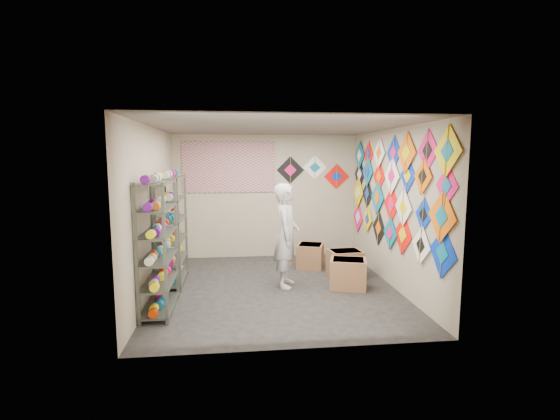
{
  "coord_description": "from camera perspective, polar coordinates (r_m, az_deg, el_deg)",
  "views": [
    {
      "loc": [
        -0.69,
        -6.66,
        2.22
      ],
      "look_at": [
        0.1,
        0.3,
        1.3
      ],
      "focal_mm": 26.0,
      "sensor_mm": 36.0,
      "label": 1
    }
  ],
  "objects": [
    {
      "name": "string_spools",
      "position": [
        6.66,
        -15.8,
        -2.97
      ],
      "size": [
        0.12,
        2.36,
        0.12
      ],
      "color": "#E10C70",
      "rests_on": "ground"
    },
    {
      "name": "shelf_rack_back",
      "position": [
        7.31,
        -14.96,
        -2.79
      ],
      "size": [
        0.4,
        1.1,
        1.9
      ],
      "primitive_type": "cube",
      "color": "#4C5147",
      "rests_on": "ground"
    },
    {
      "name": "room_walls",
      "position": [
        6.73,
        -0.56,
        2.57
      ],
      "size": [
        4.5,
        4.5,
        4.5
      ],
      "color": "tan",
      "rests_on": "ground"
    },
    {
      "name": "kite_wall_display",
      "position": [
        7.21,
        15.29,
        2.51
      ],
      "size": [
        0.05,
        4.32,
        2.06
      ],
      "color": "#0632B7",
      "rests_on": "room_walls"
    },
    {
      "name": "carton_a",
      "position": [
        7.08,
        9.55,
        -8.8
      ],
      "size": [
        0.71,
        0.65,
        0.5
      ],
      "primitive_type": "cube",
      "rotation": [
        0.0,
        0.0,
        -0.28
      ],
      "color": "#956541",
      "rests_on": "ground"
    },
    {
      "name": "carton_c",
      "position": [
        8.25,
        4.29,
        -6.43
      ],
      "size": [
        0.64,
        0.67,
        0.48
      ],
      "primitive_type": "cube",
      "rotation": [
        0.0,
        0.0,
        -0.31
      ],
      "color": "#956541",
      "rests_on": "ground"
    },
    {
      "name": "poster",
      "position": [
        8.9,
        -7.22,
        6.0
      ],
      "size": [
        2.0,
        0.01,
        1.1
      ],
      "primitive_type": "cube",
      "color": "#6C4494",
      "rests_on": "room_walls"
    },
    {
      "name": "shopkeeper",
      "position": [
        6.93,
        0.91,
        -3.59
      ],
      "size": [
        0.84,
        0.71,
        1.78
      ],
      "primitive_type": "imported",
      "rotation": [
        0.0,
        0.0,
        1.34
      ],
      "color": "silver",
      "rests_on": "ground"
    },
    {
      "name": "carton_b",
      "position": [
        7.73,
        9.15,
        -7.41
      ],
      "size": [
        0.64,
        0.54,
        0.49
      ],
      "primitive_type": "cube",
      "rotation": [
        0.0,
        0.0,
        0.09
      ],
      "color": "#956541",
      "rests_on": "ground"
    },
    {
      "name": "back_wall_kites",
      "position": [
        9.08,
        4.66,
        5.43
      ],
      "size": [
        1.64,
        0.02,
        0.76
      ],
      "color": "black",
      "rests_on": "room_walls"
    },
    {
      "name": "shelf_rack_front",
      "position": [
        6.05,
        -16.76,
        -4.96
      ],
      "size": [
        0.4,
        1.1,
        1.9
      ],
      "primitive_type": "cube",
      "color": "#4C5147",
      "rests_on": "ground"
    },
    {
      "name": "ground",
      "position": [
        7.06,
        -0.54,
        -10.85
      ],
      "size": [
        4.5,
        4.5,
        0.0
      ],
      "primitive_type": "plane",
      "color": "black"
    }
  ]
}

